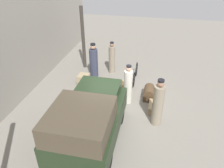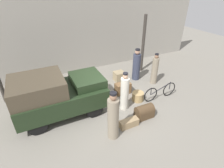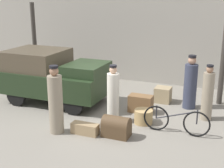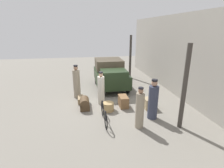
{
  "view_description": "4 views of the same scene",
  "coord_description": "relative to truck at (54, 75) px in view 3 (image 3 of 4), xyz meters",
  "views": [
    {
      "loc": [
        -7.07,
        -1.37,
        5.42
      ],
      "look_at": [
        0.2,
        0.2,
        0.95
      ],
      "focal_mm": 35.0,
      "sensor_mm": 36.0,
      "label": 1
    },
    {
      "loc": [
        -2.61,
        -5.59,
        4.75
      ],
      "look_at": [
        0.2,
        0.2,
        0.95
      ],
      "focal_mm": 28.0,
      "sensor_mm": 36.0,
      "label": 2
    },
    {
      "loc": [
        3.65,
        -8.23,
        3.64
      ],
      "look_at": [
        0.2,
        0.2,
        0.95
      ],
      "focal_mm": 50.0,
      "sensor_mm": 36.0,
      "label": 3
    },
    {
      "loc": [
        8.77,
        -1.29,
        3.74
      ],
      "look_at": [
        0.2,
        0.2,
        0.95
      ],
      "focal_mm": 28.0,
      "sensor_mm": 36.0,
      "label": 4
    }
  ],
  "objects": [
    {
      "name": "canopy_pillar_right",
      "position": [
        5.29,
        1.9,
        0.67
      ],
      "size": [
        0.17,
        0.17,
        3.26
      ],
      "color": "#38332D",
      "rests_on": "ground"
    },
    {
      "name": "suitcase_small_leather",
      "position": [
        3.48,
        1.35,
        -0.7
      ],
      "size": [
        0.53,
        0.5,
        0.52
      ],
      "color": "#9E8966",
      "rests_on": "ground"
    },
    {
      "name": "ground_plane",
      "position": [
        2.05,
        -0.48,
        -0.96
      ],
      "size": [
        30.0,
        30.0,
        0.0
      ],
      "primitive_type": "plane",
      "color": "gray"
    },
    {
      "name": "canopy_pillar_left",
      "position": [
        -2.09,
        1.9,
        0.67
      ],
      "size": [
        0.17,
        0.17,
        3.26
      ],
      "color": "#38332D",
      "rests_on": "ground"
    },
    {
      "name": "station_building_facade",
      "position": [
        2.05,
        3.59,
        1.29
      ],
      "size": [
        16.0,
        0.15,
        4.5
      ],
      "color": "gray",
      "rests_on": "ground"
    },
    {
      "name": "trunk_umber_medium",
      "position": [
        3.05,
        0.15,
        -0.68
      ],
      "size": [
        0.73,
        0.4,
        0.55
      ],
      "color": "brown",
      "rests_on": "ground"
    },
    {
      "name": "truck",
      "position": [
        0.0,
        0.0,
        0.0
      ],
      "size": [
        3.45,
        1.89,
        1.76
      ],
      "color": "black",
      "rests_on": "ground"
    },
    {
      "name": "porter_standing_middle",
      "position": [
        5.02,
        0.32,
        -0.19
      ],
      "size": [
        0.33,
        0.33,
        1.66
      ],
      "color": "gray",
      "rests_on": "ground"
    },
    {
      "name": "suitcase_black_upright",
      "position": [
        2.16,
        -1.94,
        -0.81
      ],
      "size": [
        0.74,
        0.28,
        0.3
      ],
      "color": "#937A56",
      "rests_on": "ground"
    },
    {
      "name": "trunk_barrel_dark",
      "position": [
        2.97,
        -1.75,
        -0.69
      ],
      "size": [
        0.72,
        0.44,
        0.56
      ],
      "color": "#4C3823",
      "rests_on": "ground"
    },
    {
      "name": "wicker_basket",
      "position": [
        3.39,
        -0.66,
        -0.76
      ],
      "size": [
        0.53,
        0.53,
        0.4
      ],
      "color": "tan",
      "rests_on": "ground"
    },
    {
      "name": "conductor_in_dark_uniform",
      "position": [
        2.54,
        -0.89,
        -0.17
      ],
      "size": [
        0.35,
        0.35,
        1.7
      ],
      "color": "silver",
      "rests_on": "ground"
    },
    {
      "name": "porter_carrying_trunk",
      "position": [
        1.4,
        -2.12,
        -0.11
      ],
      "size": [
        0.38,
        0.38,
        1.85
      ],
      "color": "gray",
      "rests_on": "ground"
    },
    {
      "name": "bicycle",
      "position": [
        4.38,
        -0.98,
        -0.6
      ],
      "size": [
        1.78,
        0.04,
        0.75
      ],
      "color": "black",
      "rests_on": "ground"
    },
    {
      "name": "porter_lifting_near_truck",
      "position": [
        4.4,
        1.11,
        -0.16
      ],
      "size": [
        0.42,
        0.42,
        1.75
      ],
      "color": "#33384C",
      "rests_on": "ground"
    }
  ]
}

